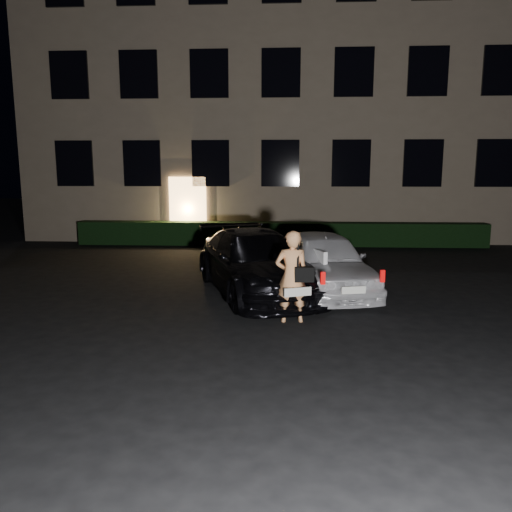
{
  "coord_description": "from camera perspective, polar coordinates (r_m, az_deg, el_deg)",
  "views": [
    {
      "loc": [
        0.16,
        -7.86,
        2.76
      ],
      "look_at": [
        -0.4,
        2.0,
        1.05
      ],
      "focal_mm": 35.0,
      "sensor_mm": 36.0,
      "label": 1
    }
  ],
  "objects": [
    {
      "name": "building",
      "position": [
        23.08,
        2.95,
        17.86
      ],
      "size": [
        20.0,
        8.11,
        12.0
      ],
      "color": "#766654",
      "rests_on": "ground"
    },
    {
      "name": "hedge",
      "position": [
        18.51,
        2.71,
        2.55
      ],
      "size": [
        15.0,
        0.7,
        0.85
      ],
      "primitive_type": "cube",
      "color": "black",
      "rests_on": "ground"
    },
    {
      "name": "man",
      "position": [
        9.09,
        4.15,
        -2.34
      ],
      "size": [
        0.73,
        0.47,
        1.69
      ],
      "rotation": [
        0.0,
        0.0,
        3.25
      ],
      "color": "#E49A60",
      "rests_on": "ground"
    },
    {
      "name": "hatch",
      "position": [
        11.4,
        7.63,
        -0.66
      ],
      "size": [
        2.51,
        4.39,
        1.41
      ],
      "rotation": [
        0.0,
        0.0,
        0.22
      ],
      "color": "silver",
      "rests_on": "ground"
    },
    {
      "name": "sedan",
      "position": [
        11.23,
        0.02,
        -0.74
      ],
      "size": [
        3.53,
        5.21,
        1.4
      ],
      "rotation": [
        0.0,
        0.0,
        0.36
      ],
      "color": "black",
      "rests_on": "ground"
    },
    {
      "name": "ground",
      "position": [
        8.33,
        1.96,
        -9.52
      ],
      "size": [
        80.0,
        80.0,
        0.0
      ],
      "primitive_type": "plane",
      "color": "black",
      "rests_on": "ground"
    }
  ]
}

